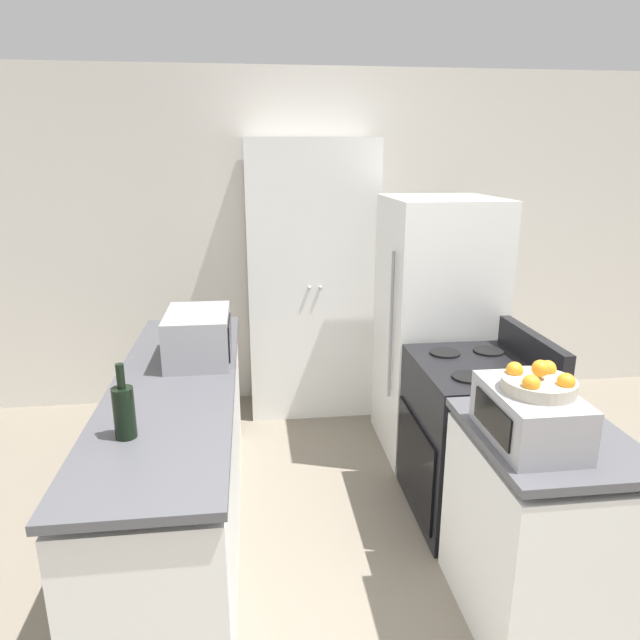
# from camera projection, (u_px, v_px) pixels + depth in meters

# --- Properties ---
(wall_back) EXTENTS (7.00, 0.06, 2.60)m
(wall_back) POSITION_uv_depth(u_px,v_px,m) (299.00, 242.00, 4.55)
(wall_back) COLOR silver
(wall_back) RESTS_ON ground_plane
(counter_left) EXTENTS (0.60, 2.24, 0.89)m
(counter_left) POSITION_uv_depth(u_px,v_px,m) (180.00, 464.00, 2.94)
(counter_left) COLOR silver
(counter_left) RESTS_ON ground_plane
(counter_right) EXTENTS (0.60, 0.76, 0.89)m
(counter_right) POSITION_uv_depth(u_px,v_px,m) (537.00, 531.00, 2.42)
(counter_right) COLOR silver
(counter_right) RESTS_ON ground_plane
(pantry_cabinet) EXTENTS (0.96, 0.49, 2.08)m
(pantry_cabinet) POSITION_uv_depth(u_px,v_px,m) (311.00, 281.00, 4.36)
(pantry_cabinet) COLOR white
(pantry_cabinet) RESTS_ON ground_plane
(stove) EXTENTS (0.66, 0.76, 1.05)m
(stove) POSITION_uv_depth(u_px,v_px,m) (473.00, 438.00, 3.16)
(stove) COLOR black
(stove) RESTS_ON ground_plane
(refrigerator) EXTENTS (0.71, 0.75, 1.71)m
(refrigerator) POSITION_uv_depth(u_px,v_px,m) (436.00, 328.00, 3.81)
(refrigerator) COLOR white
(refrigerator) RESTS_ON ground_plane
(microwave) EXTENTS (0.34, 0.48, 0.27)m
(microwave) POSITION_uv_depth(u_px,v_px,m) (199.00, 336.00, 3.07)
(microwave) COLOR #939399
(microwave) RESTS_ON counter_left
(wine_bottle) EXTENTS (0.08, 0.08, 0.31)m
(wine_bottle) POSITION_uv_depth(u_px,v_px,m) (124.00, 410.00, 2.22)
(wine_bottle) COLOR black
(wine_bottle) RESTS_ON counter_left
(toaster_oven) EXTENTS (0.30, 0.46, 0.21)m
(toaster_oven) POSITION_uv_depth(u_px,v_px,m) (529.00, 416.00, 2.20)
(toaster_oven) COLOR #939399
(toaster_oven) RESTS_ON counter_right
(fruit_bowl) EXTENTS (0.28, 0.28, 0.12)m
(fruit_bowl) POSITION_uv_depth(u_px,v_px,m) (539.00, 382.00, 2.15)
(fruit_bowl) COLOR #B2A893
(fruit_bowl) RESTS_ON toaster_oven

